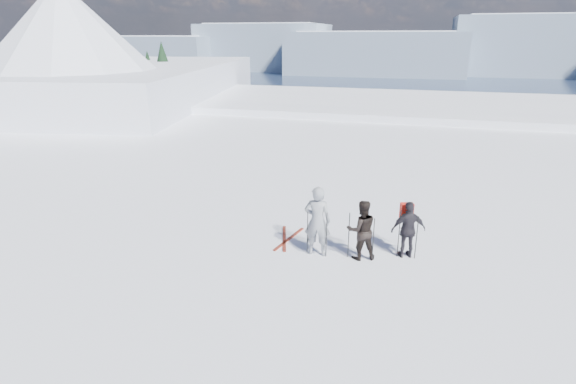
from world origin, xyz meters
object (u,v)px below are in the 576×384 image
at_px(skier_grey, 317,221).
at_px(skis_loose, 287,239).
at_px(skier_pack, 408,230).
at_px(skier_dark, 361,230).

bearing_deg(skier_grey, skis_loose, -35.82).
bearing_deg(skis_loose, skier_pack, -2.90).
height_order(skier_grey, skis_loose, skier_grey).
distance_m(skier_dark, skier_pack, 1.24).
bearing_deg(skier_pack, skier_grey, -7.73).
relative_size(skier_dark, skis_loose, 0.97).
xyz_separation_m(skier_grey, skis_loose, (-1.03, 0.67, -0.94)).
bearing_deg(skis_loose, skier_grey, -33.10).
height_order(skier_pack, skis_loose, skier_pack).
bearing_deg(skier_dark, skier_pack, 178.08).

